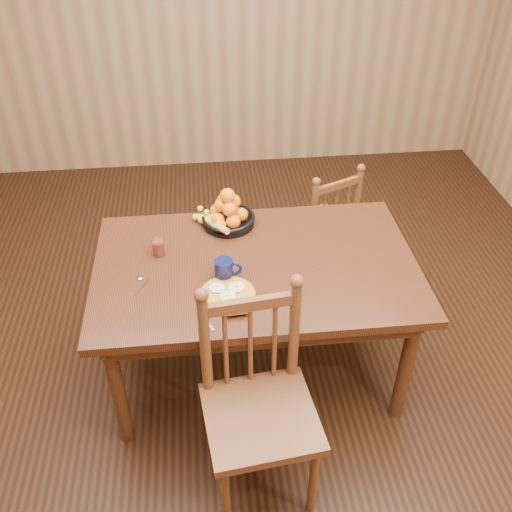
{
  "coord_description": "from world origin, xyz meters",
  "views": [
    {
      "loc": [
        -0.24,
        -2.21,
        2.5
      ],
      "look_at": [
        0.0,
        0.0,
        0.8
      ],
      "focal_mm": 40.0,
      "sensor_mm": 36.0,
      "label": 1
    }
  ],
  "objects": [
    {
      "name": "room",
      "position": [
        0.0,
        0.0,
        1.35
      ],
      "size": [
        4.52,
        5.02,
        2.72
      ],
      "color": "black",
      "rests_on": "ground"
    },
    {
      "name": "breakfast_plate",
      "position": [
        -0.16,
        -0.23,
        0.76
      ],
      "size": [
        0.26,
        0.29,
        0.04
      ],
      "color": "#59601E",
      "rests_on": "dining_table"
    },
    {
      "name": "fruit_bowl",
      "position": [
        -0.12,
        0.37,
        0.82
      ],
      "size": [
        0.32,
        0.32,
        0.22
      ],
      "color": "black",
      "rests_on": "dining_table"
    },
    {
      "name": "chair_near",
      "position": [
        -0.06,
        -0.67,
        0.5
      ],
      "size": [
        0.52,
        0.5,
        1.04
      ],
      "rotation": [
        0.0,
        0.0,
        0.11
      ],
      "color": "#442714",
      "rests_on": "ground"
    },
    {
      "name": "dining_table",
      "position": [
        0.0,
        0.0,
        0.67
      ],
      "size": [
        1.6,
        1.0,
        0.75
      ],
      "color": "black",
      "rests_on": "ground"
    },
    {
      "name": "juice_glass",
      "position": [
        -0.48,
        0.13,
        0.79
      ],
      "size": [
        0.06,
        0.06,
        0.09
      ],
      "color": "silver",
      "rests_on": "dining_table"
    },
    {
      "name": "chair_far",
      "position": [
        0.5,
        0.76,
        0.42
      ],
      "size": [
        0.51,
        0.5,
        0.87
      ],
      "rotation": [
        0.0,
        0.0,
        3.56
      ],
      "color": "#442714",
      "rests_on": "ground"
    },
    {
      "name": "coffee_mug",
      "position": [
        -0.16,
        -0.09,
        0.8
      ],
      "size": [
        0.13,
        0.09,
        0.1
      ],
      "color": "#0A0F39",
      "rests_on": "dining_table"
    },
    {
      "name": "spoon",
      "position": [
        -0.56,
        -0.07,
        0.75
      ],
      "size": [
        0.07,
        0.15,
        0.01
      ],
      "rotation": [
        0.0,
        0.0,
        -0.53
      ],
      "color": "silver",
      "rests_on": "dining_table"
    },
    {
      "name": "fork",
      "position": [
        -0.26,
        -0.35,
        0.75
      ],
      "size": [
        0.07,
        0.18,
        0.0
      ],
      "rotation": [
        0.0,
        0.0,
        0.38
      ],
      "color": "silver",
      "rests_on": "dining_table"
    }
  ]
}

